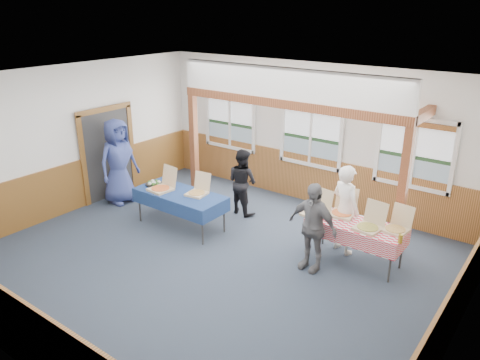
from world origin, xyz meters
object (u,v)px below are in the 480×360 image
at_px(table_right, 356,227).
at_px(woman_white, 345,209).
at_px(table_left, 180,195).
at_px(man_blue, 118,161).
at_px(person_grey, 312,227).
at_px(woman_black, 242,182).

bearing_deg(table_right, woman_white, 163.06).
height_order(table_left, man_blue, man_blue).
relative_size(woman_white, man_blue, 0.85).
bearing_deg(table_left, table_right, 11.84).
xyz_separation_m(table_right, person_grey, (-0.52, -0.65, 0.10)).
bearing_deg(woman_black, person_grey, 162.51).
bearing_deg(woman_white, man_blue, 32.13).
distance_m(table_left, person_grey, 2.95).
bearing_deg(woman_black, man_blue, 33.53).
bearing_deg(person_grey, table_right, 56.89).
bearing_deg(man_blue, person_grey, -86.61).
distance_m(woman_black, man_blue, 2.91).
height_order(woman_black, man_blue, man_blue).
xyz_separation_m(table_right, woman_black, (-2.87, 0.52, 0.04)).
bearing_deg(table_right, man_blue, -152.97).
xyz_separation_m(woman_black, man_blue, (-2.64, -1.20, 0.26)).
relative_size(table_right, person_grey, 1.15).
relative_size(table_left, table_right, 1.07).
relative_size(woman_black, person_grey, 0.92).
relative_size(table_left, woman_black, 1.34).
bearing_deg(man_blue, table_right, -79.93).
height_order(woman_black, person_grey, person_grey).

